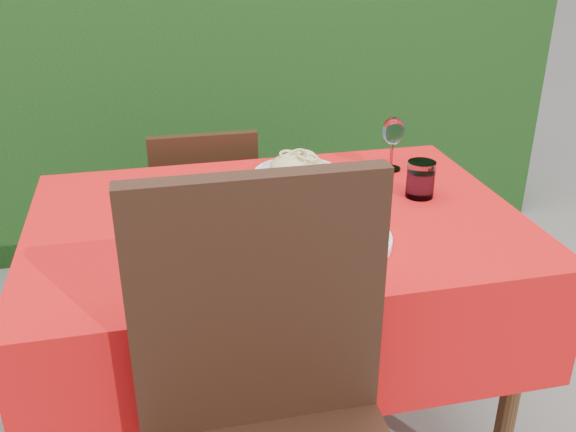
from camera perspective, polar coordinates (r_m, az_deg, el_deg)
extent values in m
cube|color=black|center=(3.11, -7.11, 12.90)|extent=(3.20, 0.55, 1.60)
cube|color=#442D15|center=(1.67, -1.05, -0.84)|extent=(1.20, 0.80, 0.04)
cylinder|color=#442D15|center=(1.79, 19.21, -14.51)|extent=(0.05, 0.05, 0.70)
cylinder|color=#442D15|center=(2.14, -17.37, -7.22)|extent=(0.05, 0.05, 0.70)
cylinder|color=#442D15|center=(2.28, 10.63, -4.17)|extent=(0.05, 0.05, 0.70)
cube|color=red|center=(1.74, -1.01, -4.75)|extent=(1.26, 0.86, 0.32)
cube|color=black|center=(1.20, -2.62, -7.94)|extent=(0.48, 0.05, 0.52)
cube|color=black|center=(2.44, -7.44, -0.93)|extent=(0.37, 0.37, 0.03)
cube|color=black|center=(2.20, -7.34, 2.27)|extent=(0.36, 0.04, 0.40)
cylinder|color=black|center=(2.68, -4.20, -3.09)|extent=(0.03, 0.03, 0.37)
cylinder|color=black|center=(2.66, -10.85, -3.71)|extent=(0.03, 0.03, 0.37)
cylinder|color=black|center=(2.41, -3.12, -6.52)|extent=(0.03, 0.03, 0.37)
cylinder|color=black|center=(2.39, -10.54, -7.25)|extent=(0.03, 0.03, 0.37)
cylinder|color=white|center=(1.53, 2.92, -2.02)|extent=(0.34, 0.34, 0.02)
cylinder|color=#C74F1B|center=(1.52, 2.94, -1.33)|extent=(0.35, 0.35, 0.02)
cylinder|color=#A6100A|center=(1.51, 2.95, -0.81)|extent=(0.28, 0.28, 0.01)
cylinder|color=silver|center=(1.89, 0.84, 3.52)|extent=(0.27, 0.27, 0.02)
ellipsoid|color=beige|center=(1.88, 0.84, 4.37)|extent=(0.21, 0.21, 0.07)
cylinder|color=silver|center=(1.79, 11.69, 3.22)|extent=(0.08, 0.08, 0.10)
cylinder|color=#96B6CB|center=(1.80, 11.65, 2.77)|extent=(0.06, 0.06, 0.07)
cylinder|color=silver|center=(1.99, 9.10, 4.18)|extent=(0.06, 0.06, 0.01)
cylinder|color=silver|center=(1.97, 9.19, 5.40)|extent=(0.01, 0.01, 0.08)
ellipsoid|color=silver|center=(1.95, 9.34, 7.48)|extent=(0.07, 0.07, 0.08)
cube|color=#AEADB4|center=(1.59, -10.35, -1.54)|extent=(0.07, 0.19, 0.01)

